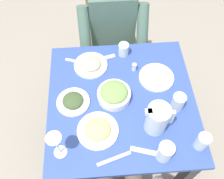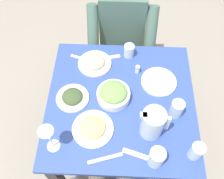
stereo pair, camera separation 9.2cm
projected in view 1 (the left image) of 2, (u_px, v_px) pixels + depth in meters
ground_plane at (119, 144)px, 2.10m from camera, size 8.00×8.00×0.00m
dining_table at (121, 110)px, 1.59m from camera, size 0.86×0.86×0.73m
chair_far at (111, 32)px, 2.09m from camera, size 0.40×0.40×0.89m
diner_far at (113, 37)px, 1.86m from camera, size 0.48×0.53×1.19m
water_pitcher at (157, 119)px, 1.31m from camera, size 0.16×0.12×0.19m
salad_bowl at (114, 94)px, 1.46m from camera, size 0.19×0.19×0.09m
plate_beans at (91, 64)px, 1.61m from camera, size 0.21×0.21×0.05m
plate_yoghurt at (156, 77)px, 1.56m from camera, size 0.22×0.22×0.04m
plate_fries at (98, 130)px, 1.36m from camera, size 0.23×0.23×0.05m
plate_dolmas at (73, 102)px, 1.46m from camera, size 0.19×0.19×0.05m
water_glass_near_right at (178, 102)px, 1.41m from camera, size 0.07×0.07×0.11m
water_glass_far_left at (202, 142)px, 1.29m from camera, size 0.07×0.07×0.11m
water_glass_center at (124, 49)px, 1.64m from camera, size 0.07×0.07×0.09m
wine_glass at (56, 142)px, 1.20m from camera, size 0.08×0.08×0.20m
oil_carafe at (165, 152)px, 1.26m from camera, size 0.08×0.08×0.16m
salt_shaker at (134, 67)px, 1.58m from camera, size 0.03×0.03×0.05m
fork_near at (146, 152)px, 1.31m from camera, size 0.17×0.07×0.01m
knife_near at (114, 159)px, 1.29m from camera, size 0.18×0.07×0.01m
fork_far at (103, 59)px, 1.65m from camera, size 0.17×0.07×0.01m
knife_far at (79, 62)px, 1.63m from camera, size 0.18×0.08×0.01m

